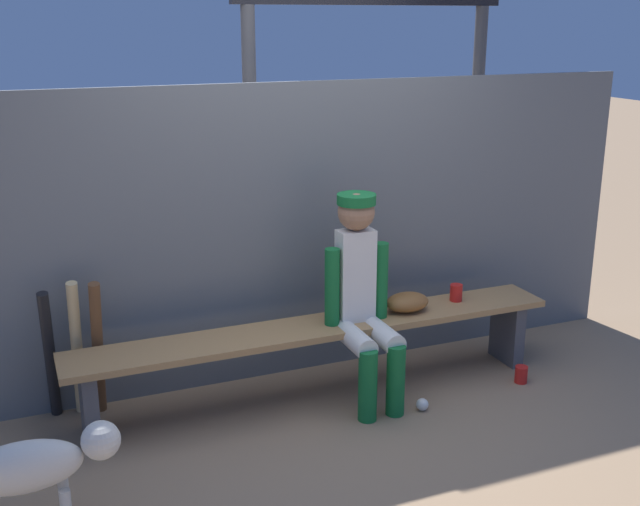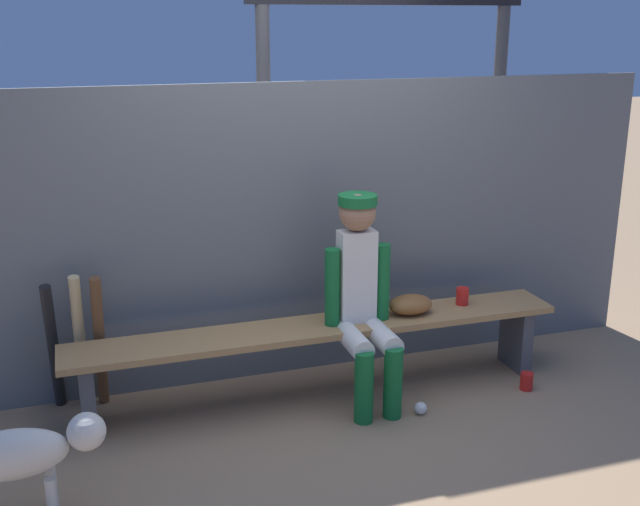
% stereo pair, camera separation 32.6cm
% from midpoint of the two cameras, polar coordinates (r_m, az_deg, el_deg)
% --- Properties ---
extents(ground_plane, '(30.00, 30.00, 0.00)m').
position_cam_midpoint_polar(ground_plane, '(4.89, 1.94, -10.42)').
color(ground_plane, '#937556').
extents(chainlink_fence, '(4.82, 0.03, 1.88)m').
position_cam_midpoint_polar(chainlink_fence, '(4.91, 0.39, 1.50)').
color(chainlink_fence, '#595E63').
rests_on(chainlink_fence, ground_plane).
extents(dugout_bench, '(3.03, 0.36, 0.47)m').
position_cam_midpoint_polar(dugout_bench, '(4.73, 1.98, -6.34)').
color(dugout_bench, '#AD7F4C').
rests_on(dugout_bench, ground_plane).
extents(player_seated, '(0.41, 0.55, 1.26)m').
position_cam_midpoint_polar(player_seated, '(4.60, 5.18, -3.00)').
color(player_seated, silver).
rests_on(player_seated, ground_plane).
extents(baseball_glove, '(0.28, 0.20, 0.12)m').
position_cam_midpoint_polar(baseball_glove, '(4.89, 8.55, -3.77)').
color(baseball_glove, brown).
rests_on(baseball_glove, dugout_bench).
extents(bat_wood_dark, '(0.07, 0.23, 0.85)m').
position_cam_midpoint_polar(bat_wood_dark, '(4.70, -13.93, -6.39)').
color(bat_wood_dark, brown).
rests_on(bat_wood_dark, ground_plane).
extents(bat_wood_natural, '(0.07, 0.20, 0.85)m').
position_cam_midpoint_polar(bat_wood_natural, '(4.73, -15.31, -6.30)').
color(bat_wood_natural, tan).
rests_on(bat_wood_natural, ground_plane).
extents(bat_aluminum_black, '(0.08, 0.23, 0.82)m').
position_cam_midpoint_polar(bat_aluminum_black, '(4.75, -17.09, -6.64)').
color(bat_aluminum_black, black).
rests_on(bat_aluminum_black, ground_plane).
extents(baseball, '(0.07, 0.07, 0.07)m').
position_cam_midpoint_polar(baseball, '(4.72, 9.38, -11.18)').
color(baseball, white).
rests_on(baseball, ground_plane).
extents(cup_on_ground, '(0.08, 0.08, 0.11)m').
position_cam_midpoint_polar(cup_on_ground, '(5.15, 16.67, -9.01)').
color(cup_on_ground, red).
rests_on(cup_on_ground, ground_plane).
extents(cup_on_bench, '(0.08, 0.08, 0.11)m').
position_cam_midpoint_polar(cup_on_bench, '(5.10, 12.19, -3.13)').
color(cup_on_bench, red).
rests_on(cup_on_bench, dugout_bench).
extents(scoreboard, '(2.43, 0.27, 3.27)m').
position_cam_midpoint_polar(scoreboard, '(6.03, 7.38, 17.40)').
color(scoreboard, '#3F3F42').
rests_on(scoreboard, ground_plane).
extents(dog, '(0.84, 0.20, 0.49)m').
position_cam_midpoint_polar(dog, '(3.84, -18.61, -13.81)').
color(dog, beige).
rests_on(dog, ground_plane).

